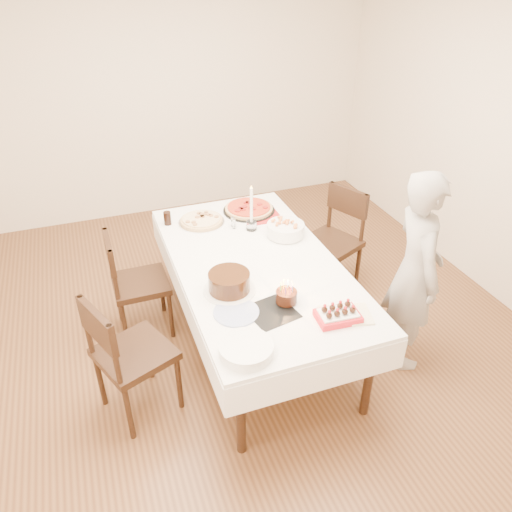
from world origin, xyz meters
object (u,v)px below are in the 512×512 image
object	(u,v)px
pasta_bowl	(286,229)
layer_cake	(229,282)
pizza_white	(201,220)
cola_glass	(167,218)
person	(415,272)
birthday_cake	(287,292)
dining_table	(256,303)
pizza_pepperoni	(249,209)
taper_candle	(251,208)
chair_left_savory	(141,283)
chair_left_dessert	(135,354)
chair_right_savory	(330,244)
strawberry_box	(338,315)

from	to	relation	value
pasta_bowl	layer_cake	world-z (taller)	layer_cake
pizza_white	cola_glass	distance (m)	0.28
person	birthday_cake	distance (m)	0.99
pasta_bowl	pizza_white	bearing A→B (deg)	142.72
dining_table	pizza_pepperoni	size ratio (longest dim) A/B	4.78
dining_table	taper_candle	xyz separation A→B (m)	(0.13, 0.47, 0.57)
layer_cake	birthday_cake	distance (m)	0.40
dining_table	pasta_bowl	world-z (taller)	pasta_bowl
chair_left_savory	chair_left_dessert	distance (m)	0.83
chair_right_savory	chair_left_savory	distance (m)	1.66
person	pizza_pepperoni	world-z (taller)	person
dining_table	layer_cake	xyz separation A→B (m)	(-0.29, -0.27, 0.44)
chair_left_dessert	pasta_bowl	size ratio (longest dim) A/B	3.20
chair_left_savory	layer_cake	bearing A→B (deg)	124.86
chair_right_savory	person	bearing A→B (deg)	-105.87
pasta_bowl	strawberry_box	world-z (taller)	pasta_bowl
pasta_bowl	dining_table	bearing A→B (deg)	-141.03
chair_right_savory	cola_glass	distance (m)	1.43
dining_table	cola_glass	bearing A→B (deg)	121.62
chair_right_savory	birthday_cake	distance (m)	1.34
chair_left_savory	pizza_pepperoni	xyz separation A→B (m)	(1.03, 0.34, 0.32)
chair_left_dessert	layer_cake	distance (m)	0.76
layer_cake	taper_candle	bearing A→B (deg)	60.47
pasta_bowl	cola_glass	world-z (taller)	cola_glass
chair_right_savory	cola_glass	xyz separation A→B (m)	(-1.35, 0.34, 0.33)
cola_glass	strawberry_box	size ratio (longest dim) A/B	0.42
chair_left_savory	birthday_cake	size ratio (longest dim) A/B	6.29
pizza_pepperoni	cola_glass	bearing A→B (deg)	179.87
dining_table	chair_left_dessert	world-z (taller)	chair_left_dessert
cola_glass	strawberry_box	distance (m)	1.74
pizza_white	layer_cake	distance (m)	1.00
chair_right_savory	taper_candle	size ratio (longest dim) A/B	2.45
person	pizza_white	distance (m)	1.74
cola_glass	layer_cake	world-z (taller)	layer_cake
chair_left_dessert	layer_cake	xyz separation A→B (m)	(0.68, 0.09, 0.35)
dining_table	pasta_bowl	size ratio (longest dim) A/B	7.23
pizza_white	strawberry_box	bearing A→B (deg)	-72.77
pasta_bowl	birthday_cake	bearing A→B (deg)	-112.57
cola_glass	dining_table	bearing A→B (deg)	-58.38
birthday_cake	chair_left_savory	bearing A→B (deg)	129.97
pasta_bowl	taper_candle	world-z (taller)	taper_candle
pizza_pepperoni	taper_candle	bearing A→B (deg)	-105.74
chair_right_savory	pasta_bowl	bearing A→B (deg)	173.94
chair_left_savory	pizza_pepperoni	world-z (taller)	chair_left_savory
dining_table	chair_left_savory	world-z (taller)	chair_left_savory
chair_right_savory	layer_cake	size ratio (longest dim) A/B	2.71
pizza_white	layer_cake	world-z (taller)	layer_cake
layer_cake	pizza_pepperoni	bearing A→B (deg)	64.32
chair_right_savory	birthday_cake	xyz separation A→B (m)	(-0.84, -0.97, 0.36)
pizza_white	cola_glass	bearing A→B (deg)	165.27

